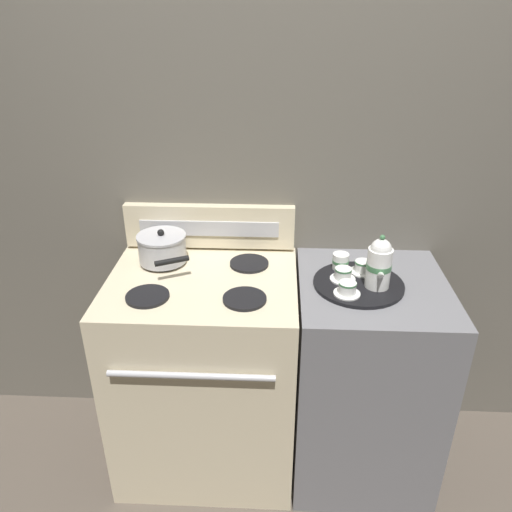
{
  "coord_description": "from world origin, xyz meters",
  "views": [
    {
      "loc": [
        0.0,
        -1.7,
        1.91
      ],
      "look_at": [
        -0.08,
        0.06,
        1.01
      ],
      "focal_mm": 35.0,
      "sensor_mm": 36.0,
      "label": 1
    }
  ],
  "objects_px": {
    "saucepan": "(161,248)",
    "teacup_right": "(346,288)",
    "teapot": "(378,263)",
    "creamer_jug": "(340,261)",
    "stove": "(206,372)",
    "serving_tray": "(357,284)",
    "teacup_left": "(362,267)",
    "teacup_front": "(342,274)"
  },
  "relations": [
    {
      "from": "saucepan",
      "to": "teacup_right",
      "type": "bearing_deg",
      "value": -17.97
    },
    {
      "from": "teapot",
      "to": "creamer_jug",
      "type": "bearing_deg",
      "value": 131.74
    },
    {
      "from": "stove",
      "to": "teacup_right",
      "type": "relative_size",
      "value": 9.45
    },
    {
      "from": "serving_tray",
      "to": "teacup_left",
      "type": "relative_size",
      "value": 3.5
    },
    {
      "from": "serving_tray",
      "to": "creamer_jug",
      "type": "relative_size",
      "value": 5.17
    },
    {
      "from": "stove",
      "to": "teacup_right",
      "type": "bearing_deg",
      "value": -10.35
    },
    {
      "from": "serving_tray",
      "to": "teapot",
      "type": "height_order",
      "value": "teapot"
    },
    {
      "from": "saucepan",
      "to": "teacup_front",
      "type": "height_order",
      "value": "saucepan"
    },
    {
      "from": "teacup_left",
      "to": "teacup_front",
      "type": "height_order",
      "value": "same"
    },
    {
      "from": "creamer_jug",
      "to": "teacup_left",
      "type": "bearing_deg",
      "value": -19.99
    },
    {
      "from": "teacup_right",
      "to": "teacup_left",
      "type": "bearing_deg",
      "value": 64.86
    },
    {
      "from": "teapot",
      "to": "teacup_right",
      "type": "distance_m",
      "value": 0.15
    },
    {
      "from": "saucepan",
      "to": "serving_tray",
      "type": "height_order",
      "value": "saucepan"
    },
    {
      "from": "saucepan",
      "to": "serving_tray",
      "type": "xyz_separation_m",
      "value": [
        0.79,
        -0.15,
        -0.06
      ]
    },
    {
      "from": "stove",
      "to": "teacup_left",
      "type": "distance_m",
      "value": 0.81
    },
    {
      "from": "saucepan",
      "to": "teapot",
      "type": "relative_size",
      "value": 1.35
    },
    {
      "from": "saucepan",
      "to": "teacup_front",
      "type": "bearing_deg",
      "value": -10.11
    },
    {
      "from": "serving_tray",
      "to": "teapot",
      "type": "relative_size",
      "value": 1.63
    },
    {
      "from": "stove",
      "to": "teacup_right",
      "type": "xyz_separation_m",
      "value": [
        0.56,
        -0.1,
        0.5
      ]
    },
    {
      "from": "stove",
      "to": "serving_tray",
      "type": "height_order",
      "value": "serving_tray"
    },
    {
      "from": "stove",
      "to": "teacup_right",
      "type": "distance_m",
      "value": 0.76
    },
    {
      "from": "teacup_front",
      "to": "stove",
      "type": "bearing_deg",
      "value": -179.31
    },
    {
      "from": "serving_tray",
      "to": "teacup_front",
      "type": "xyz_separation_m",
      "value": [
        -0.06,
        0.02,
        0.03
      ]
    },
    {
      "from": "saucepan",
      "to": "serving_tray",
      "type": "distance_m",
      "value": 0.81
    },
    {
      "from": "stove",
      "to": "creamer_jug",
      "type": "relative_size",
      "value": 13.96
    },
    {
      "from": "teacup_front",
      "to": "serving_tray",
      "type": "bearing_deg",
      "value": -16.65
    },
    {
      "from": "teacup_right",
      "to": "teacup_front",
      "type": "height_order",
      "value": "same"
    },
    {
      "from": "teacup_front",
      "to": "saucepan",
      "type": "bearing_deg",
      "value": 169.89
    },
    {
      "from": "teacup_left",
      "to": "teacup_front",
      "type": "relative_size",
      "value": 1.0
    },
    {
      "from": "teapot",
      "to": "teacup_left",
      "type": "relative_size",
      "value": 2.15
    },
    {
      "from": "serving_tray",
      "to": "teacup_front",
      "type": "relative_size",
      "value": 3.5
    },
    {
      "from": "saucepan",
      "to": "creamer_jug",
      "type": "height_order",
      "value": "saucepan"
    },
    {
      "from": "stove",
      "to": "teacup_front",
      "type": "bearing_deg",
      "value": 0.69
    },
    {
      "from": "saucepan",
      "to": "teapot",
      "type": "bearing_deg",
      "value": -11.51
    },
    {
      "from": "teacup_right",
      "to": "creamer_jug",
      "type": "distance_m",
      "value": 0.2
    },
    {
      "from": "teacup_left",
      "to": "stove",
      "type": "bearing_deg",
      "value": -173.67
    },
    {
      "from": "teacup_left",
      "to": "teacup_right",
      "type": "distance_m",
      "value": 0.19
    },
    {
      "from": "serving_tray",
      "to": "teacup_right",
      "type": "relative_size",
      "value": 3.5
    },
    {
      "from": "stove",
      "to": "creamer_jug",
      "type": "xyz_separation_m",
      "value": [
        0.55,
        0.1,
        0.51
      ]
    },
    {
      "from": "teacup_front",
      "to": "creamer_jug",
      "type": "xyz_separation_m",
      "value": [
        -0.0,
        0.1,
        0.01
      ]
    },
    {
      "from": "creamer_jug",
      "to": "saucepan",
      "type": "bearing_deg",
      "value": 177.23
    },
    {
      "from": "teacup_front",
      "to": "teacup_right",
      "type": "bearing_deg",
      "value": -87.84
    }
  ]
}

